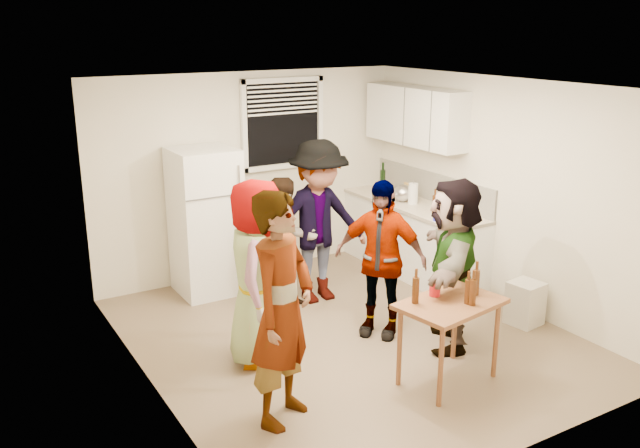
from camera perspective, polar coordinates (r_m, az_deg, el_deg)
room at (r=6.95m, az=2.44°, el=-9.42°), size 4.00×4.50×2.50m
window at (r=8.47m, az=-3.12°, el=8.44°), size 1.12×0.10×1.06m
refrigerator at (r=7.90m, az=-9.60°, el=0.20°), size 0.70×0.70×1.70m
counter_lower at (r=8.59m, az=7.76°, el=-1.30°), size 0.60×2.20×0.86m
countertop at (r=8.47m, az=7.88°, el=1.60°), size 0.64×2.22×0.04m
backsplash at (r=8.60m, az=9.42°, el=3.13°), size 0.03×2.20×0.36m
upper_cabinets at (r=8.49m, az=8.01°, el=9.01°), size 0.34×1.60×0.70m
kettle at (r=8.55m, az=6.99°, el=1.91°), size 0.29×0.25×0.22m
paper_towel at (r=8.44m, az=7.81°, el=1.70°), size 0.12×0.12×0.26m
wine_bottle at (r=9.05m, az=5.27°, el=2.79°), size 0.07×0.07×0.29m
beer_bottle_counter at (r=8.02m, az=9.59°, el=0.83°), size 0.06×0.06×0.22m
blue_cup at (r=7.76m, az=9.77°, el=0.27°), size 0.08×0.08×0.11m
picture_frame at (r=8.85m, az=7.57°, el=2.93°), size 0.02×0.19×0.16m
trash_bin at (r=7.44m, az=16.90°, el=-6.25°), size 0.35×0.35×0.46m
serving_table at (r=6.27m, az=10.57°, el=-12.80°), size 0.98×0.74×0.75m
beer_bottle_table at (r=5.93m, az=12.29°, el=-6.56°), size 0.06×0.06×0.22m
red_cup at (r=6.04m, az=9.62°, el=-5.96°), size 0.10×0.10×0.13m
guest_grey at (r=6.54m, az=-5.12°, el=-11.25°), size 1.91×1.69×0.55m
guest_stripe at (r=5.68m, az=-3.05°, el=-15.91°), size 1.60×1.94×0.45m
guest_back_left at (r=7.65m, az=-2.79°, el=-6.89°), size 0.92×1.56×0.56m
guest_back_right at (r=7.83m, az=-0.14°, el=-6.31°), size 1.23×1.87×0.68m
guest_black at (r=7.05m, az=4.92°, el=-9.08°), size 1.84×1.73×0.39m
guest_orange at (r=6.92m, az=10.73°, el=-9.85°), size 2.29×2.27×0.50m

